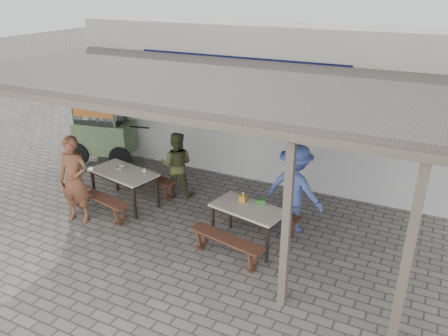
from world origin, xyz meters
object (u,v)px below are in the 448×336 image
patron_street_side (74,180)px  patron_wall_side (177,165)px  condiment_jar (145,170)px  table_left (124,175)px  bench_left_wall (148,179)px  condiment_bowl (120,167)px  bench_right_street (226,243)px  vendor_cart (103,128)px  bench_right_wall (266,214)px  tissue_box (243,198)px  table_right (248,212)px  patron_right_table (295,189)px  bench_left_street (100,201)px  donation_box (261,202)px

patron_street_side → patron_wall_side: (1.17, 1.79, -0.14)m
patron_street_side → condiment_jar: (0.82, 1.12, -0.08)m
table_left → bench_left_wall: table_left is taller
patron_wall_side → condiment_bowl: size_ratio=7.76×
patron_wall_side → bench_right_street: bearing=120.9°
vendor_cart → patron_street_side: size_ratio=1.16×
bench_right_wall → patron_wall_side: patron_wall_side is taller
tissue_box → table_right: bearing=-45.5°
patron_right_table → condiment_bowl: patron_right_table is taller
tissue_box → condiment_jar: tissue_box is taller
bench_right_wall → patron_wall_side: (-2.29, 0.52, 0.40)m
table_left → bench_right_wall: 3.09m
table_left → vendor_cart: vendor_cart is taller
table_right → tissue_box: 0.28m
table_left → table_right: 2.95m
table_left → bench_left_street: bearing=-90.0°
patron_street_side → tissue_box: (3.17, 0.84, -0.06)m
bench_right_street → bench_right_wall: (0.24, 1.22, 0.00)m
patron_street_side → bench_left_wall: bearing=59.1°
table_left → patron_right_table: bearing=20.5°
patron_right_table → condiment_jar: (-3.08, -0.39, -0.07)m
table_left → condiment_jar: size_ratio=19.63×
tissue_box → bench_left_wall: bearing=164.2°
patron_wall_side → condiment_bowl: bearing=20.3°
table_left → bench_right_wall: size_ratio=1.10×
bench_left_wall → patron_wall_side: bearing=29.4°
bench_left_wall → donation_box: (2.96, -0.72, 0.46)m
patron_right_table → donation_box: patron_right_table is taller
bench_right_street → patron_street_side: patron_street_side is taller
patron_street_side → patron_wall_side: size_ratio=1.19×
patron_right_table → patron_wall_side: bearing=4.6°
patron_street_side → bench_right_wall: bearing=8.0°
bench_left_street → condiment_bowl: size_ratio=8.23×
vendor_cart → condiment_jar: size_ratio=25.54×
bench_right_street → tissue_box: size_ratio=11.67×
patron_wall_side → condiment_jar: bearing=43.8°
vendor_cart → bench_left_street: bearing=-64.1°
bench_left_street → patron_street_side: (-0.28, -0.30, 0.53)m
table_right → patron_street_side: size_ratio=0.80×
bench_left_street → condiment_bowl: bearing=103.7°
bench_left_street → condiment_bowl: (-0.03, 0.74, 0.43)m
bench_right_street → vendor_cart: vendor_cart is taller
bench_left_wall → tissue_box: tissue_box is taller
bench_left_street → bench_left_wall: bearing=90.0°
bench_right_street → vendor_cart: 5.44m
bench_right_street → tissue_box: 0.92m
bench_left_wall → vendor_cart: bearing=164.9°
bench_right_street → tissue_box: bearing=104.9°
bench_right_wall → patron_street_side: size_ratio=0.81×
table_left → patron_wall_side: 1.15m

